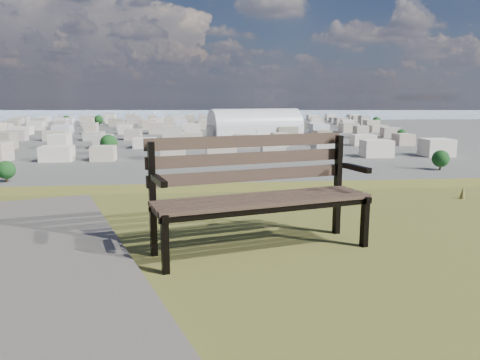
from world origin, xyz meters
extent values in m
cube|color=#473229|center=(-0.60, 1.10, 25.48)|extent=(1.90, 0.61, 0.04)
cube|color=#473229|center=(-0.63, 1.22, 25.48)|extent=(1.90, 0.61, 0.04)
cube|color=#473229|center=(-0.67, 1.35, 25.48)|extent=(1.90, 0.61, 0.04)
cube|color=#473229|center=(-0.70, 1.47, 25.48)|extent=(1.90, 0.61, 0.04)
cube|color=#473229|center=(-0.73, 1.56, 25.65)|extent=(1.89, 0.56, 0.11)
cube|color=#473229|center=(-0.73, 1.58, 25.81)|extent=(1.89, 0.56, 0.11)
cube|color=#473229|center=(-0.74, 1.61, 25.96)|extent=(1.89, 0.56, 0.11)
cube|color=black|center=(-1.49, 0.83, 25.24)|extent=(0.07, 0.08, 0.48)
cube|color=black|center=(-1.61, 1.28, 25.50)|extent=(0.07, 0.08, 1.00)
cube|color=black|center=(-1.55, 1.04, 25.44)|extent=(0.20, 0.54, 0.05)
cube|color=black|center=(-1.53, 0.99, 25.71)|extent=(0.16, 0.39, 0.05)
cube|color=black|center=(0.30, 1.33, 25.24)|extent=(0.07, 0.08, 0.48)
cube|color=black|center=(0.18, 1.78, 25.50)|extent=(0.07, 0.08, 1.00)
cube|color=black|center=(0.25, 1.54, 25.44)|extent=(0.20, 0.54, 0.05)
cube|color=black|center=(0.26, 1.48, 25.71)|extent=(0.16, 0.39, 0.05)
cube|color=black|center=(-0.60, 1.09, 25.43)|extent=(1.89, 0.56, 0.04)
cube|color=black|center=(-0.71, 1.48, 25.43)|extent=(1.89, 0.56, 0.04)
cone|color=brown|center=(2.40, 3.20, 25.09)|extent=(0.08, 0.08, 0.18)
cube|color=silver|center=(40.43, 306.33, 3.32)|extent=(63.83, 37.88, 6.63)
cylinder|color=silver|center=(40.43, 306.33, 6.63)|extent=(63.83, 37.88, 25.21)
cube|color=silver|center=(-60.00, 200.00, 3.50)|extent=(11.00, 11.00, 7.00)
cube|color=#AB9D93|center=(-36.00, 200.00, 3.50)|extent=(11.00, 11.00, 7.00)
cube|color=#B6A590|center=(-12.00, 200.00, 3.50)|extent=(11.00, 11.00, 7.00)
cube|color=silver|center=(12.00, 200.00, 3.50)|extent=(11.00, 11.00, 7.00)
cube|color=#B9AF96|center=(36.00, 200.00, 3.50)|extent=(11.00, 11.00, 7.00)
cube|color=gray|center=(60.00, 200.00, 3.50)|extent=(11.00, 11.00, 7.00)
cube|color=beige|center=(84.00, 200.00, 3.50)|extent=(11.00, 11.00, 7.00)
cube|color=#AEA89E|center=(108.00, 200.00, 3.50)|extent=(11.00, 11.00, 7.00)
cube|color=#AB9D93|center=(-96.00, 250.00, 3.50)|extent=(11.00, 11.00, 7.00)
cube|color=#B6A590|center=(-72.00, 250.00, 3.50)|extent=(11.00, 11.00, 7.00)
cube|color=silver|center=(-48.00, 250.00, 3.50)|extent=(11.00, 11.00, 7.00)
cube|color=#B9AF96|center=(-24.00, 250.00, 3.50)|extent=(11.00, 11.00, 7.00)
cube|color=gray|center=(0.00, 250.00, 3.50)|extent=(11.00, 11.00, 7.00)
cube|color=beige|center=(24.00, 250.00, 3.50)|extent=(11.00, 11.00, 7.00)
cube|color=#AEA89E|center=(48.00, 250.00, 3.50)|extent=(11.00, 11.00, 7.00)
cube|color=silver|center=(72.00, 250.00, 3.50)|extent=(11.00, 11.00, 7.00)
cube|color=#AB9D93|center=(96.00, 250.00, 3.50)|extent=(11.00, 11.00, 7.00)
cube|color=#B6A590|center=(120.00, 250.00, 3.50)|extent=(11.00, 11.00, 7.00)
cube|color=#B9AF96|center=(-108.00, 300.00, 3.50)|extent=(11.00, 11.00, 7.00)
cube|color=gray|center=(-84.00, 300.00, 3.50)|extent=(11.00, 11.00, 7.00)
cube|color=beige|center=(-60.00, 300.00, 3.50)|extent=(11.00, 11.00, 7.00)
cube|color=#AEA89E|center=(-36.00, 300.00, 3.50)|extent=(11.00, 11.00, 7.00)
cube|color=silver|center=(-12.00, 300.00, 3.50)|extent=(11.00, 11.00, 7.00)
cube|color=#AB9D93|center=(12.00, 300.00, 3.50)|extent=(11.00, 11.00, 7.00)
cube|color=#B6A590|center=(36.00, 300.00, 3.50)|extent=(11.00, 11.00, 7.00)
cube|color=silver|center=(60.00, 300.00, 3.50)|extent=(11.00, 11.00, 7.00)
cube|color=#B9AF96|center=(84.00, 300.00, 3.50)|extent=(11.00, 11.00, 7.00)
cube|color=gray|center=(108.00, 300.00, 3.50)|extent=(11.00, 11.00, 7.00)
cube|color=beige|center=(132.00, 300.00, 3.50)|extent=(11.00, 11.00, 7.00)
cube|color=silver|center=(-120.00, 350.00, 3.50)|extent=(11.00, 11.00, 7.00)
cube|color=#AB9D93|center=(-96.00, 350.00, 3.50)|extent=(11.00, 11.00, 7.00)
cube|color=#B6A590|center=(-72.00, 350.00, 3.50)|extent=(11.00, 11.00, 7.00)
cube|color=silver|center=(-48.00, 350.00, 3.50)|extent=(11.00, 11.00, 7.00)
cube|color=#B9AF96|center=(-24.00, 350.00, 3.50)|extent=(11.00, 11.00, 7.00)
cube|color=gray|center=(0.00, 350.00, 3.50)|extent=(11.00, 11.00, 7.00)
cube|color=beige|center=(24.00, 350.00, 3.50)|extent=(11.00, 11.00, 7.00)
cube|color=#AEA89E|center=(48.00, 350.00, 3.50)|extent=(11.00, 11.00, 7.00)
cube|color=silver|center=(72.00, 350.00, 3.50)|extent=(11.00, 11.00, 7.00)
cube|color=#AB9D93|center=(96.00, 350.00, 3.50)|extent=(11.00, 11.00, 7.00)
cube|color=#B6A590|center=(120.00, 350.00, 3.50)|extent=(11.00, 11.00, 7.00)
cube|color=silver|center=(144.00, 350.00, 3.50)|extent=(11.00, 11.00, 7.00)
cube|color=#B9AF96|center=(-156.00, 400.00, 3.50)|extent=(11.00, 11.00, 7.00)
cube|color=gray|center=(-132.00, 400.00, 3.50)|extent=(11.00, 11.00, 7.00)
cube|color=beige|center=(-108.00, 400.00, 3.50)|extent=(11.00, 11.00, 7.00)
cube|color=#AEA89E|center=(-84.00, 400.00, 3.50)|extent=(11.00, 11.00, 7.00)
cube|color=silver|center=(-60.00, 400.00, 3.50)|extent=(11.00, 11.00, 7.00)
cube|color=#AB9D93|center=(-36.00, 400.00, 3.50)|extent=(11.00, 11.00, 7.00)
cube|color=#B6A590|center=(-12.00, 400.00, 3.50)|extent=(11.00, 11.00, 7.00)
cube|color=silver|center=(12.00, 400.00, 3.50)|extent=(11.00, 11.00, 7.00)
cube|color=#B9AF96|center=(36.00, 400.00, 3.50)|extent=(11.00, 11.00, 7.00)
cube|color=gray|center=(60.00, 400.00, 3.50)|extent=(11.00, 11.00, 7.00)
cube|color=beige|center=(84.00, 400.00, 3.50)|extent=(11.00, 11.00, 7.00)
cube|color=#AEA89E|center=(108.00, 400.00, 3.50)|extent=(11.00, 11.00, 7.00)
cube|color=silver|center=(132.00, 400.00, 3.50)|extent=(11.00, 11.00, 7.00)
cube|color=#AB9D93|center=(156.00, 400.00, 3.50)|extent=(11.00, 11.00, 7.00)
cube|color=#B6A590|center=(-168.00, 450.00, 3.50)|extent=(11.00, 11.00, 7.00)
cube|color=silver|center=(-144.00, 450.00, 3.50)|extent=(11.00, 11.00, 7.00)
cube|color=#B9AF96|center=(-120.00, 450.00, 3.50)|extent=(11.00, 11.00, 7.00)
cube|color=gray|center=(-96.00, 450.00, 3.50)|extent=(11.00, 11.00, 7.00)
cube|color=beige|center=(-72.00, 450.00, 3.50)|extent=(11.00, 11.00, 7.00)
cube|color=#AEA89E|center=(-48.00, 450.00, 3.50)|extent=(11.00, 11.00, 7.00)
cube|color=silver|center=(-24.00, 450.00, 3.50)|extent=(11.00, 11.00, 7.00)
cube|color=#AB9D93|center=(0.00, 450.00, 3.50)|extent=(11.00, 11.00, 7.00)
cube|color=#B6A590|center=(24.00, 450.00, 3.50)|extent=(11.00, 11.00, 7.00)
cube|color=silver|center=(48.00, 450.00, 3.50)|extent=(11.00, 11.00, 7.00)
cube|color=#B9AF96|center=(72.00, 450.00, 3.50)|extent=(11.00, 11.00, 7.00)
cube|color=gray|center=(96.00, 450.00, 3.50)|extent=(11.00, 11.00, 7.00)
cube|color=beige|center=(120.00, 450.00, 3.50)|extent=(11.00, 11.00, 7.00)
cube|color=#AEA89E|center=(144.00, 450.00, 3.50)|extent=(11.00, 11.00, 7.00)
cube|color=silver|center=(168.00, 450.00, 3.50)|extent=(11.00, 11.00, 7.00)
cube|color=#AB9D93|center=(-180.00, 500.00, 3.50)|extent=(11.00, 11.00, 7.00)
cube|color=#B6A590|center=(-156.00, 500.00, 3.50)|extent=(11.00, 11.00, 7.00)
cube|color=silver|center=(-132.00, 500.00, 3.50)|extent=(11.00, 11.00, 7.00)
cube|color=#B9AF96|center=(-108.00, 500.00, 3.50)|extent=(11.00, 11.00, 7.00)
cube|color=gray|center=(-84.00, 500.00, 3.50)|extent=(11.00, 11.00, 7.00)
cube|color=beige|center=(-60.00, 500.00, 3.50)|extent=(11.00, 11.00, 7.00)
cube|color=#AEA89E|center=(-36.00, 500.00, 3.50)|extent=(11.00, 11.00, 7.00)
cube|color=silver|center=(-12.00, 500.00, 3.50)|extent=(11.00, 11.00, 7.00)
cube|color=#AB9D93|center=(12.00, 500.00, 3.50)|extent=(11.00, 11.00, 7.00)
cube|color=#B6A590|center=(36.00, 500.00, 3.50)|extent=(11.00, 11.00, 7.00)
cube|color=silver|center=(60.00, 500.00, 3.50)|extent=(11.00, 11.00, 7.00)
cube|color=#B9AF96|center=(84.00, 500.00, 3.50)|extent=(11.00, 11.00, 7.00)
cube|color=gray|center=(108.00, 500.00, 3.50)|extent=(11.00, 11.00, 7.00)
cube|color=beige|center=(132.00, 500.00, 3.50)|extent=(11.00, 11.00, 7.00)
cube|color=#AEA89E|center=(156.00, 500.00, 3.50)|extent=(11.00, 11.00, 7.00)
cube|color=silver|center=(180.00, 500.00, 3.50)|extent=(11.00, 11.00, 7.00)
cube|color=#AB9D93|center=(-192.00, 550.00, 3.50)|extent=(11.00, 11.00, 7.00)
cube|color=#B6A590|center=(-168.00, 550.00, 3.50)|extent=(11.00, 11.00, 7.00)
cube|color=silver|center=(-144.00, 550.00, 3.50)|extent=(11.00, 11.00, 7.00)
cube|color=#B9AF96|center=(-120.00, 550.00, 3.50)|extent=(11.00, 11.00, 7.00)
cube|color=gray|center=(-96.00, 550.00, 3.50)|extent=(11.00, 11.00, 7.00)
cube|color=beige|center=(-72.00, 550.00, 3.50)|extent=(11.00, 11.00, 7.00)
cube|color=#AEA89E|center=(-48.00, 550.00, 3.50)|extent=(11.00, 11.00, 7.00)
cube|color=silver|center=(-24.00, 550.00, 3.50)|extent=(11.00, 11.00, 7.00)
cube|color=#AB9D93|center=(0.00, 550.00, 3.50)|extent=(11.00, 11.00, 7.00)
cube|color=#B6A590|center=(24.00, 550.00, 3.50)|extent=(11.00, 11.00, 7.00)
cube|color=silver|center=(48.00, 550.00, 3.50)|extent=(11.00, 11.00, 7.00)
cube|color=#B9AF96|center=(72.00, 550.00, 3.50)|extent=(11.00, 11.00, 7.00)
cube|color=gray|center=(96.00, 550.00, 3.50)|extent=(11.00, 11.00, 7.00)
cube|color=beige|center=(120.00, 550.00, 3.50)|extent=(11.00, 11.00, 7.00)
cube|color=#AEA89E|center=(144.00, 550.00, 3.50)|extent=(11.00, 11.00, 7.00)
cube|color=silver|center=(168.00, 550.00, 3.50)|extent=(11.00, 11.00, 7.00)
cube|color=#AB9D93|center=(192.00, 550.00, 3.50)|extent=(11.00, 11.00, 7.00)
cylinder|color=#35271A|center=(90.00, 160.00, 1.05)|extent=(0.80, 0.80, 2.10)
sphere|color=black|center=(90.00, 160.00, 4.20)|extent=(6.30, 6.30, 6.30)
cylinder|color=#35271A|center=(-40.00, 220.00, 1.35)|extent=(0.80, 0.80, 2.70)
sphere|color=black|center=(-40.00, 220.00, 5.40)|extent=(8.10, 8.10, 8.10)
cylinder|color=#35271A|center=(130.00, 280.00, 0.97)|extent=(0.80, 0.80, 1.95)
sphere|color=black|center=(130.00, 280.00, 3.90)|extent=(5.85, 5.85, 5.85)
cylinder|color=#35271A|center=(60.00, 400.00, 1.12)|extent=(0.80, 0.80, 2.25)
sphere|color=black|center=(60.00, 400.00, 4.50)|extent=(6.75, 6.75, 6.75)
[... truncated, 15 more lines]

